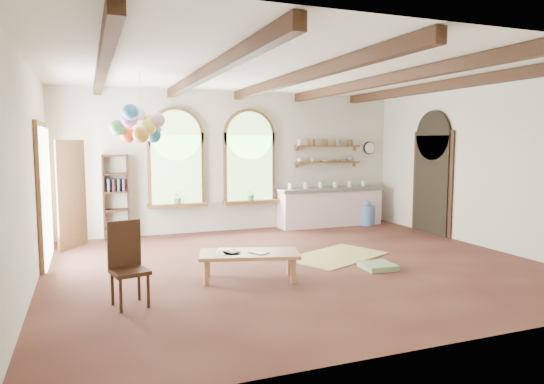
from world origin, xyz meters
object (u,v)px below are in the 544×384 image
balloon_cluster (140,125)px  side_chair (129,282)px  kitchen_counter (330,206)px  coffee_table (249,255)px

balloon_cluster → side_chair: bearing=-101.1°
kitchen_counter → balloon_cluster: bearing=-154.1°
kitchen_counter → side_chair: side_chair is taller
kitchen_counter → side_chair: 6.69m
balloon_cluster → coffee_table: bearing=-46.9°
balloon_cluster → kitchen_counter: bearing=25.9°
side_chair → coffee_table: bearing=17.5°
kitchen_counter → side_chair: bearing=-139.8°
coffee_table → side_chair: size_ratio=1.50×
coffee_table → kitchen_counter: bearing=48.4°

